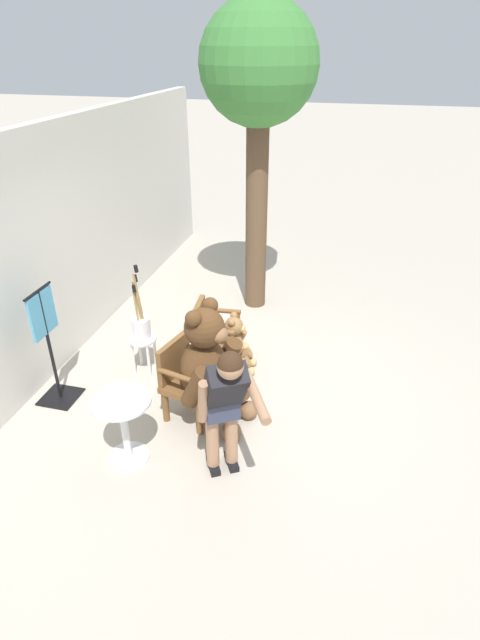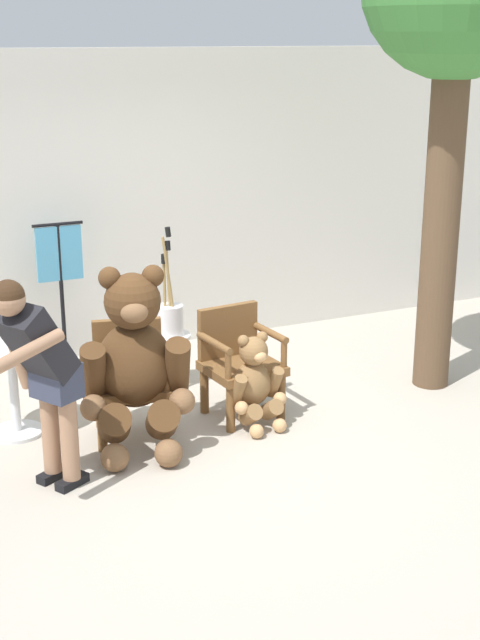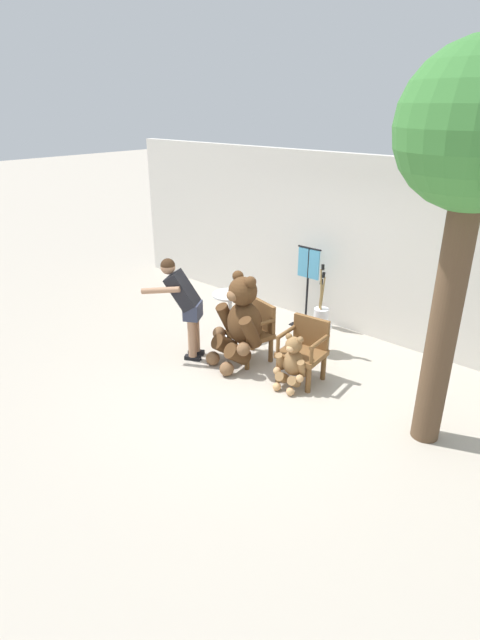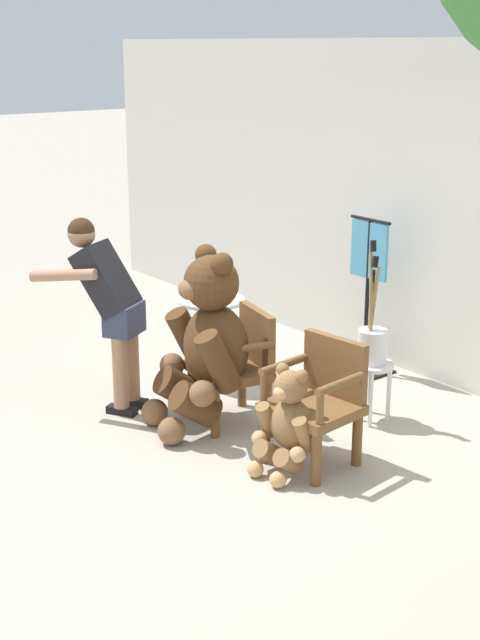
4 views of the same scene
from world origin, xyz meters
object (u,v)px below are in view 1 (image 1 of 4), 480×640
(teddy_bear_large, at_px, (209,367))
(person_visitor, at_px, (225,400))
(brush_bucket, at_px, (141,325))
(clothing_display_stand, at_px, (49,344))
(wooden_chair_left, at_px, (188,378))
(round_side_table, at_px, (124,423))
(patio_tree, at_px, (263,76))
(white_stool, at_px, (143,345))
(teddy_bear_small, at_px, (236,344))
(wooden_chair_right, at_px, (213,335))

(teddy_bear_large, xyz_separation_m, person_visitor, (-0.75, -0.38, 0.23))
(brush_bucket, xyz_separation_m, clothing_display_stand, (-0.75, 0.72, 0.09))
(wooden_chair_left, bearing_deg, round_side_table, 156.31)
(patio_tree, bearing_deg, teddy_bear_large, -178.09)
(wooden_chair_left, relative_size, teddy_bear_large, 0.63)
(round_side_table, bearing_deg, wooden_chair_left, -23.69)
(clothing_display_stand, bearing_deg, brush_bucket, -43.63)
(wooden_chair_left, bearing_deg, white_stool, 51.85)
(teddy_bear_small, xyz_separation_m, brush_bucket, (-0.28, 1.08, 0.27))
(white_stool, bearing_deg, clothing_display_stand, 136.49)
(wooden_chair_right, distance_m, patio_tree, 3.27)
(clothing_display_stand, bearing_deg, wooden_chair_left, -85.25)
(wooden_chair_right, height_order, brush_bucket, brush_bucket)
(person_visitor, height_order, patio_tree, patio_tree)
(teddy_bear_small, height_order, round_side_table, teddy_bear_small)
(person_visitor, xyz_separation_m, clothing_display_stand, (0.66, 2.14, -0.18))
(teddy_bear_small, xyz_separation_m, round_side_table, (-1.71, 0.63, 0.08))
(teddy_bear_large, relative_size, teddy_bear_small, 1.82)
(teddy_bear_large, distance_m, person_visitor, 0.87)
(wooden_chair_right, xyz_separation_m, white_stool, (-0.27, 0.80, -0.11))
(teddy_bear_small, bearing_deg, person_visitor, -168.43)
(person_visitor, relative_size, patio_tree, 0.37)
(wooden_chair_right, height_order, person_visitor, person_visitor)
(white_stool, relative_size, patio_tree, 0.11)
(person_visitor, height_order, brush_bucket, person_visitor)
(white_stool, distance_m, round_side_table, 1.50)
(wooden_chair_left, xyz_separation_m, brush_bucket, (0.62, 0.80, 0.17))
(teddy_bear_large, xyz_separation_m, teddy_bear_small, (0.94, -0.03, -0.30))
(wooden_chair_left, distance_m, clothing_display_stand, 1.54)
(patio_tree, bearing_deg, wooden_chair_right, 175.05)
(teddy_bear_small, bearing_deg, wooden_chair_right, 92.16)
(teddy_bear_small, bearing_deg, clothing_display_stand, 120.00)
(white_stool, bearing_deg, patio_tree, -24.29)
(teddy_bear_large, bearing_deg, person_visitor, -153.45)
(wooden_chair_right, xyz_separation_m, round_side_table, (-1.70, 0.35, -0.01))
(wooden_chair_right, distance_m, person_visitor, 1.85)
(wooden_chair_left, bearing_deg, wooden_chair_right, 0.10)
(wooden_chair_left, xyz_separation_m, white_stool, (0.63, 0.80, -0.11))
(white_stool, xyz_separation_m, patio_tree, (2.12, -0.96, 2.80))
(brush_bucket, relative_size, clothing_display_stand, 0.69)
(wooden_chair_right, bearing_deg, teddy_bear_small, -87.84)
(person_visitor, bearing_deg, brush_bucket, 45.30)
(brush_bucket, bearing_deg, clothing_display_stand, 136.37)
(round_side_table, xyz_separation_m, patio_tree, (3.55, -0.51, 2.71))
(white_stool, height_order, patio_tree, patio_tree)
(white_stool, distance_m, patio_tree, 3.64)
(wooden_chair_left, xyz_separation_m, wooden_chair_right, (0.90, 0.00, 0.00))
(wooden_chair_left, xyz_separation_m, teddy_bear_small, (0.91, -0.28, -0.09))
(teddy_bear_small, xyz_separation_m, clothing_display_stand, (-1.04, 1.79, 0.35))
(wooden_chair_right, bearing_deg, clothing_display_stand, 124.14)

